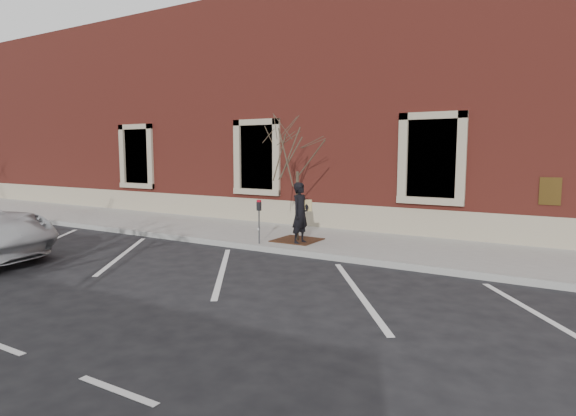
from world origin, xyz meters
The scene contains 9 objects.
ground centered at (0.00, 0.00, 0.00)m, with size 120.00×120.00×0.00m, color #28282B.
sidewalk_near centered at (0.00, 1.75, 0.07)m, with size 40.00×3.50×0.15m, color #AFACA5.
curb_near centered at (0.00, -0.05, 0.07)m, with size 40.00×0.12×0.15m, color #9E9E99.
parking_stripes centered at (0.00, -2.20, 0.00)m, with size 28.00×4.40×0.01m, color silver, non-canonical shape.
building_civic centered at (0.00, 7.74, 4.00)m, with size 40.00×8.62×8.00m.
man centered at (0.32, 0.71, 0.97)m, with size 0.60×0.39×1.64m, color black.
parking_meter centered at (-0.61, 0.12, 0.97)m, with size 0.11×0.08×1.18m.
tree_grate centered at (0.03, 1.05, 0.16)m, with size 1.15×1.15×0.03m, color #452316.
sapling centered at (0.03, 1.05, 2.58)m, with size 2.08×2.08×3.47m.
Camera 1 is at (6.56, -10.30, 2.60)m, focal length 30.00 mm.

